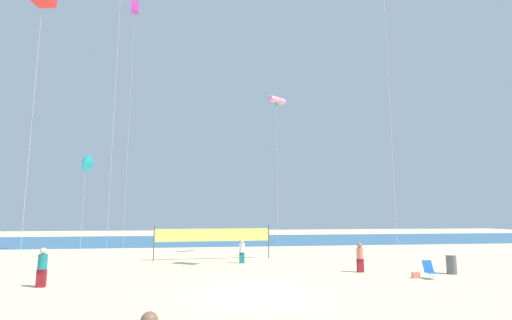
{
  "coord_description": "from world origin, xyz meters",
  "views": [
    {
      "loc": [
        -2.42,
        -15.6,
        3.26
      ],
      "look_at": [
        1.42,
        11.45,
        7.18
      ],
      "focal_mm": 26.21,
      "sensor_mm": 36.0,
      "label": 1
    }
  ],
  "objects_px": {
    "kite_pink_tube": "(277,101)",
    "kite_magenta_box": "(135,8)",
    "beachgoer_coral_shirt": "(360,256)",
    "beachgoer_white_shirt": "(242,250)",
    "kite_cyan_delta": "(86,163)",
    "beach_handbag": "(416,275)",
    "beachgoer_teal_shirt": "(42,266)",
    "trash_barrel": "(451,265)",
    "volleyball_net": "(213,236)",
    "folding_beach_chair": "(429,269)"
  },
  "relations": [
    {
      "from": "kite_pink_tube",
      "to": "kite_magenta_box",
      "type": "xyz_separation_m",
      "value": [
        -12.18,
        2.19,
        8.54
      ]
    },
    {
      "from": "beachgoer_coral_shirt",
      "to": "beachgoer_white_shirt",
      "type": "height_order",
      "value": "beachgoer_coral_shirt"
    },
    {
      "from": "beachgoer_coral_shirt",
      "to": "kite_cyan_delta",
      "type": "xyz_separation_m",
      "value": [
        -17.56,
        8.65,
        6.14
      ]
    },
    {
      "from": "beach_handbag",
      "to": "kite_magenta_box",
      "type": "relative_size",
      "value": 0.02
    },
    {
      "from": "beachgoer_teal_shirt",
      "to": "kite_pink_tube",
      "type": "distance_m",
      "value": 20.68
    },
    {
      "from": "beachgoer_white_shirt",
      "to": "trash_barrel",
      "type": "distance_m",
      "value": 12.42
    },
    {
      "from": "beachgoer_teal_shirt",
      "to": "volleyball_net",
      "type": "xyz_separation_m",
      "value": [
        7.88,
        9.14,
        0.71
      ]
    },
    {
      "from": "beachgoer_white_shirt",
      "to": "beach_handbag",
      "type": "distance_m",
      "value": 10.75
    },
    {
      "from": "beachgoer_coral_shirt",
      "to": "beach_handbag",
      "type": "bearing_deg",
      "value": 129.64
    },
    {
      "from": "folding_beach_chair",
      "to": "beach_handbag",
      "type": "bearing_deg",
      "value": -159.58
    },
    {
      "from": "beachgoer_coral_shirt",
      "to": "kite_pink_tube",
      "type": "height_order",
      "value": "kite_pink_tube"
    },
    {
      "from": "volleyball_net",
      "to": "kite_pink_tube",
      "type": "height_order",
      "value": "kite_pink_tube"
    },
    {
      "from": "beachgoer_teal_shirt",
      "to": "beachgoer_coral_shirt",
      "type": "xyz_separation_m",
      "value": [
        15.92,
        2.08,
        -0.05
      ]
    },
    {
      "from": "beachgoer_coral_shirt",
      "to": "folding_beach_chair",
      "type": "xyz_separation_m",
      "value": [
        2.62,
        -2.46,
        -0.41
      ]
    },
    {
      "from": "trash_barrel",
      "to": "kite_cyan_delta",
      "type": "distance_m",
      "value": 25.22
    },
    {
      "from": "trash_barrel",
      "to": "kite_pink_tube",
      "type": "relative_size",
      "value": 0.08
    },
    {
      "from": "beachgoer_white_shirt",
      "to": "volleyball_net",
      "type": "xyz_separation_m",
      "value": [
        -1.84,
        2.35,
        0.8
      ]
    },
    {
      "from": "kite_cyan_delta",
      "to": "kite_pink_tube",
      "type": "relative_size",
      "value": 0.59
    },
    {
      "from": "beach_handbag",
      "to": "beachgoer_teal_shirt",
      "type": "bearing_deg",
      "value": 179.65
    },
    {
      "from": "volleyball_net",
      "to": "kite_cyan_delta",
      "type": "xyz_separation_m",
      "value": [
        -9.53,
        1.58,
        5.37
      ]
    },
    {
      "from": "beachgoer_teal_shirt",
      "to": "beachgoer_white_shirt",
      "type": "relative_size",
      "value": 1.11
    },
    {
      "from": "volleyball_net",
      "to": "kite_cyan_delta",
      "type": "distance_m",
      "value": 11.05
    },
    {
      "from": "kite_cyan_delta",
      "to": "beachgoer_white_shirt",
      "type": "bearing_deg",
      "value": -19.05
    },
    {
      "from": "beach_handbag",
      "to": "folding_beach_chair",
      "type": "bearing_deg",
      "value": -23.75
    },
    {
      "from": "beachgoer_teal_shirt",
      "to": "beach_handbag",
      "type": "height_order",
      "value": "beachgoer_teal_shirt"
    },
    {
      "from": "folding_beach_chair",
      "to": "volleyball_net",
      "type": "relative_size",
      "value": 0.11
    },
    {
      "from": "beach_handbag",
      "to": "kite_cyan_delta",
      "type": "height_order",
      "value": "kite_cyan_delta"
    },
    {
      "from": "folding_beach_chair",
      "to": "trash_barrel",
      "type": "bearing_deg",
      "value": 74.32
    },
    {
      "from": "beachgoer_coral_shirt",
      "to": "trash_barrel",
      "type": "relative_size",
      "value": 1.66
    },
    {
      "from": "volleyball_net",
      "to": "kite_cyan_delta",
      "type": "relative_size",
      "value": 1.09
    },
    {
      "from": "beachgoer_coral_shirt",
      "to": "kite_magenta_box",
      "type": "distance_m",
      "value": 27.6
    },
    {
      "from": "beachgoer_teal_shirt",
      "to": "volleyball_net",
      "type": "bearing_deg",
      "value": -131.32
    },
    {
      "from": "trash_barrel",
      "to": "kite_cyan_delta",
      "type": "relative_size",
      "value": 0.13
    },
    {
      "from": "kite_cyan_delta",
      "to": "trash_barrel",
      "type": "bearing_deg",
      "value": -23.97
    },
    {
      "from": "trash_barrel",
      "to": "kite_pink_tube",
      "type": "height_order",
      "value": "kite_pink_tube"
    },
    {
      "from": "kite_cyan_delta",
      "to": "kite_pink_tube",
      "type": "distance_m",
      "value": 15.69
    },
    {
      "from": "trash_barrel",
      "to": "kite_magenta_box",
      "type": "xyz_separation_m",
      "value": [
        -19.78,
        12.42,
        20.62
      ]
    },
    {
      "from": "beachgoer_white_shirt",
      "to": "kite_pink_tube",
      "type": "xyz_separation_m",
      "value": [
        3.29,
        4.26,
        11.73
      ]
    },
    {
      "from": "beachgoer_teal_shirt",
      "to": "beachgoer_coral_shirt",
      "type": "distance_m",
      "value": 16.05
    },
    {
      "from": "folding_beach_chair",
      "to": "kite_cyan_delta",
      "type": "relative_size",
      "value": 0.12
    },
    {
      "from": "beachgoer_white_shirt",
      "to": "beachgoer_teal_shirt",
      "type": "bearing_deg",
      "value": 162.76
    },
    {
      "from": "volleyball_net",
      "to": "kite_pink_tube",
      "type": "distance_m",
      "value": 12.23
    },
    {
      "from": "beachgoer_coral_shirt",
      "to": "folding_beach_chair",
      "type": "height_order",
      "value": "beachgoer_coral_shirt"
    },
    {
      "from": "beachgoer_coral_shirt",
      "to": "kite_pink_tube",
      "type": "distance_m",
      "value": 15.03
    },
    {
      "from": "trash_barrel",
      "to": "kite_magenta_box",
      "type": "distance_m",
      "value": 31.15
    },
    {
      "from": "beachgoer_teal_shirt",
      "to": "kite_pink_tube",
      "type": "height_order",
      "value": "kite_pink_tube"
    },
    {
      "from": "trash_barrel",
      "to": "volleyball_net",
      "type": "distance_m",
      "value": 15.25
    },
    {
      "from": "kite_magenta_box",
      "to": "beachgoer_coral_shirt",
      "type": "bearing_deg",
      "value": -36.53
    },
    {
      "from": "beachgoer_coral_shirt",
      "to": "kite_pink_tube",
      "type": "xyz_separation_m",
      "value": [
        -2.9,
        8.98,
        11.7
      ]
    },
    {
      "from": "beach_handbag",
      "to": "kite_pink_tube",
      "type": "xyz_separation_m",
      "value": [
        -4.91,
        11.17,
        12.42
      ]
    }
  ]
}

